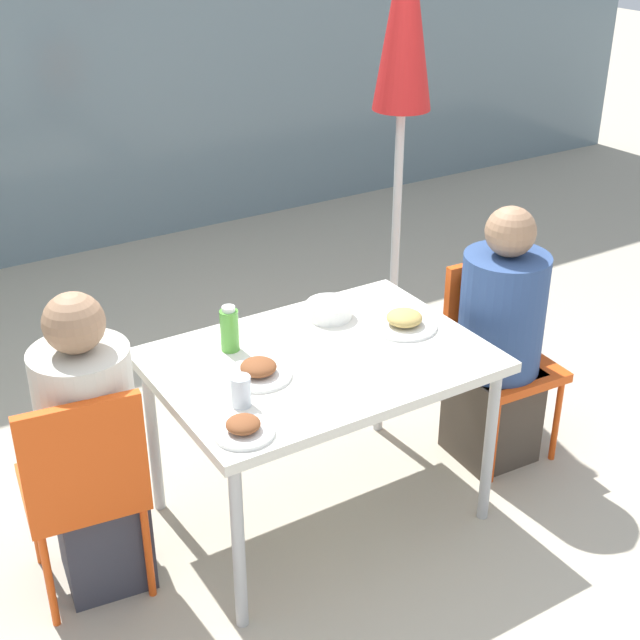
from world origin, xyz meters
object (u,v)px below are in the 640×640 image
Objects in this scene: bottle at (229,329)px; salad_bowl at (329,310)px; person_right at (499,346)px; drinking_cup at (241,391)px; person_left at (92,454)px; chair_left at (84,480)px; chair_right at (495,344)px; closed_umbrella at (404,48)px.

salad_bowl is at bearing 4.17° from bottle.
person_right is at bearing -13.40° from bottle.
salad_bowl is (0.60, 0.40, -0.02)m from drinking_cup.
person_right is 1.17m from bottle.
bottle is at bearing 68.86° from drinking_cup.
person_right reaches higher than person_left.
salad_bowl is (1.11, 0.22, 0.26)m from chair_left.
bottle is at bearing -6.01° from chair_right.
person_left is (0.06, 0.07, 0.04)m from chair_left.
drinking_cup is at bearing -111.14° from bottle.
person_left is 1.34× the size of chair_right.
closed_umbrella is 11.96× the size of salad_bowl.
bottle is at bearing 22.94° from chair_left.
closed_umbrella is 20.09× the size of drinking_cup.
chair_left is 0.10m from person_left.
drinking_cup is at bearing -22.08° from person_left.
chair_right is (1.76, -0.08, -0.04)m from person_left.
salad_bowl is (-0.86, -0.72, -0.83)m from closed_umbrella.
salad_bowl is at bearing -139.92° from closed_umbrella.
chair_left is 1.82m from chair_right.
person_left is 10.47× the size of drinking_cup.
chair_right reaches higher than drinking_cup.
person_right reaches higher than bottle.
person_right is at bearing 58.09° from chair_right.
chair_right is at bearing 7.70° from drinking_cup.
chair_left reaches higher than salad_bowl.
closed_umbrella is (0.20, 1.02, 1.04)m from person_right.
person_right is 6.29× the size of salad_bowl.
person_left is 1.08m from salad_bowl.
closed_umbrella is 1.70m from bottle.
person_left is 1.76m from chair_right.
closed_umbrella is at bearing 32.71° from chair_left.
person_left is 2.34m from closed_umbrella.
closed_umbrella is at bearing 40.08° from salad_bowl.
bottle is (0.65, 0.18, 0.31)m from chair_left.
drinking_cup is 0.60× the size of salad_bowl.
closed_umbrella is (1.97, 0.94, 1.08)m from chair_left.
salad_bowl is (-0.71, 0.22, 0.26)m from chair_right.
closed_umbrella reaches higher than person_right.
closed_umbrella reaches higher than person_left.
bottle is 0.46m from salad_bowl.
person_right is at bearing -24.51° from salad_bowl.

